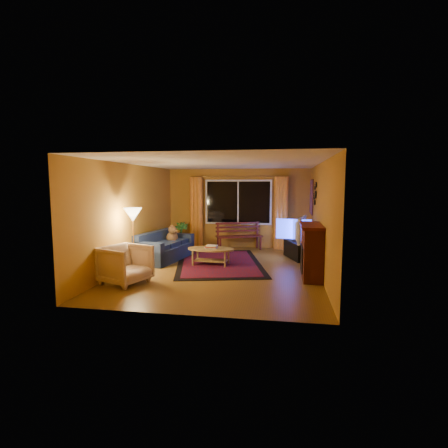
% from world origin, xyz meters
% --- Properties ---
extents(floor, '(4.50, 6.00, 0.02)m').
position_xyz_m(floor, '(0.00, 0.00, -0.01)').
color(floor, brown).
rests_on(floor, ground).
extents(ceiling, '(4.50, 6.00, 0.02)m').
position_xyz_m(ceiling, '(0.00, 0.00, 2.51)').
color(ceiling, white).
rests_on(ceiling, ground).
extents(wall_back, '(4.50, 0.02, 2.50)m').
position_xyz_m(wall_back, '(0.00, 3.01, 1.25)').
color(wall_back, '#B87E2A').
rests_on(wall_back, ground).
extents(wall_left, '(0.02, 6.00, 2.50)m').
position_xyz_m(wall_left, '(-2.26, 0.00, 1.25)').
color(wall_left, '#B87E2A').
rests_on(wall_left, ground).
extents(wall_right, '(0.02, 6.00, 2.50)m').
position_xyz_m(wall_right, '(2.26, 0.00, 1.25)').
color(wall_right, '#B87E2A').
rests_on(wall_right, ground).
extents(window, '(2.00, 0.02, 1.30)m').
position_xyz_m(window, '(0.00, 2.94, 1.45)').
color(window, black).
rests_on(window, wall_back).
extents(curtain_rod, '(3.20, 0.03, 0.03)m').
position_xyz_m(curtain_rod, '(0.00, 2.90, 2.25)').
color(curtain_rod, '#BF8C3F').
rests_on(curtain_rod, wall_back).
extents(curtain_left, '(0.36, 0.36, 2.24)m').
position_xyz_m(curtain_left, '(-1.35, 2.88, 1.12)').
color(curtain_left, orange).
rests_on(curtain_left, ground).
extents(curtain_right, '(0.36, 0.36, 2.24)m').
position_xyz_m(curtain_right, '(1.35, 2.88, 1.12)').
color(curtain_right, orange).
rests_on(curtain_right, ground).
extents(bench, '(1.46, 0.94, 0.42)m').
position_xyz_m(bench, '(0.10, 2.50, 0.21)').
color(bench, '#43130E').
rests_on(bench, ground).
extents(potted_plant, '(0.53, 0.53, 0.83)m').
position_xyz_m(potted_plant, '(-1.73, 2.39, 0.42)').
color(potted_plant, '#235B1E').
rests_on(potted_plant, ground).
extents(sofa, '(1.14, 1.99, 0.76)m').
position_xyz_m(sofa, '(-1.66, 0.76, 0.38)').
color(sofa, '#1A2546').
rests_on(sofa, ground).
extents(dog, '(0.42, 0.52, 0.50)m').
position_xyz_m(dog, '(-1.61, 1.18, 0.62)').
color(dog, brown).
rests_on(dog, sofa).
extents(armchair, '(1.03, 1.06, 0.86)m').
position_xyz_m(armchair, '(-1.72, -1.52, 0.43)').
color(armchair, beige).
rests_on(armchair, ground).
extents(floor_lamp, '(0.33, 0.33, 1.49)m').
position_xyz_m(floor_lamp, '(-1.89, -0.72, 0.74)').
color(floor_lamp, '#BF8C3F').
rests_on(floor_lamp, ground).
extents(rug, '(2.81, 3.70, 0.02)m').
position_xyz_m(rug, '(-0.19, 0.62, 0.01)').
color(rug, maroon).
rests_on(rug, ground).
extents(coffee_table, '(1.23, 1.23, 0.43)m').
position_xyz_m(coffee_table, '(-0.34, 0.36, 0.21)').
color(coffee_table, '#A38747').
rests_on(coffee_table, ground).
extents(tv_console, '(0.72, 1.17, 0.46)m').
position_xyz_m(tv_console, '(1.80, 1.53, 0.23)').
color(tv_console, black).
rests_on(tv_console, ground).
extents(television, '(0.38, 1.20, 0.68)m').
position_xyz_m(television, '(1.80, 1.53, 0.81)').
color(television, black).
rests_on(television, tv_console).
extents(fireplace, '(0.40, 1.20, 1.10)m').
position_xyz_m(fireplace, '(2.05, -0.40, 0.55)').
color(fireplace, maroon).
rests_on(fireplace, ground).
extents(mirror_cluster, '(0.06, 0.60, 0.56)m').
position_xyz_m(mirror_cluster, '(2.21, 1.30, 1.80)').
color(mirror_cluster, black).
rests_on(mirror_cluster, wall_right).
extents(painting, '(0.04, 0.76, 0.96)m').
position_xyz_m(painting, '(2.22, 2.45, 1.65)').
color(painting, '#CC4628').
rests_on(painting, wall_right).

